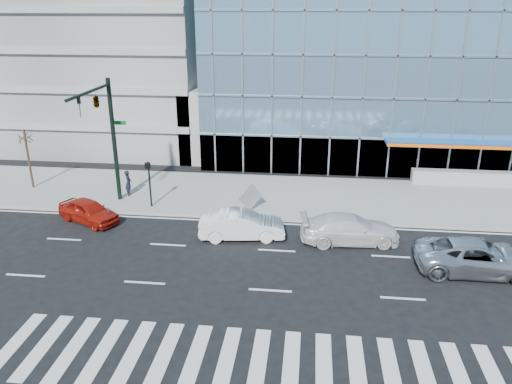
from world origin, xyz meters
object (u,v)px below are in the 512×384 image
(pedestrian, at_px, (128,183))
(red_sedan, at_px, (88,211))
(traffic_signal, at_px, (102,115))
(ped_signal_post, at_px, (149,177))
(silver_suv, at_px, (477,257))
(white_suv, at_px, (350,229))
(tilted_panel, at_px, (251,197))
(street_tree_near, at_px, (25,138))
(white_sedan, at_px, (242,225))

(pedestrian, bearing_deg, red_sedan, 152.87)
(traffic_signal, relative_size, ped_signal_post, 2.67)
(ped_signal_post, distance_m, silver_suv, 19.44)
(silver_suv, height_order, white_suv, silver_suv)
(tilted_panel, bearing_deg, white_suv, -72.90)
(red_sedan, height_order, tilted_panel, tilted_panel)
(white_suv, height_order, tilted_panel, tilted_panel)
(silver_suv, relative_size, white_suv, 1.09)
(red_sedan, height_order, pedestrian, pedestrian)
(ped_signal_post, bearing_deg, traffic_signal, -171.48)
(pedestrian, bearing_deg, tilted_panel, -115.48)
(ped_signal_post, relative_size, pedestrian, 1.69)
(traffic_signal, height_order, silver_suv, traffic_signal)
(traffic_signal, height_order, white_suv, traffic_signal)
(white_suv, bearing_deg, ped_signal_post, 68.19)
(traffic_signal, bearing_deg, white_suv, -11.60)
(silver_suv, bearing_deg, street_tree_near, 73.12)
(white_suv, bearing_deg, pedestrian, 63.88)
(ped_signal_post, height_order, tilted_panel, ped_signal_post)
(ped_signal_post, relative_size, white_suv, 0.55)
(silver_suv, distance_m, red_sedan, 21.81)
(white_sedan, bearing_deg, white_suv, -96.23)
(red_sedan, bearing_deg, pedestrian, 13.15)
(traffic_signal, xyz_separation_m, tilted_panel, (8.97, 0.43, -5.10))
(ped_signal_post, bearing_deg, tilted_panel, 0.50)
(traffic_signal, relative_size, white_sedan, 1.67)
(white_sedan, bearing_deg, red_sedan, 75.39)
(silver_suv, bearing_deg, red_sedan, 80.74)
(pedestrian, bearing_deg, white_suv, -123.84)
(tilted_panel, bearing_deg, street_tree_near, 128.61)
(silver_suv, bearing_deg, white_suv, 66.59)
(white_suv, distance_m, pedestrian, 15.44)
(white_suv, relative_size, tilted_panel, 4.17)
(red_sedan, bearing_deg, tilted_panel, -49.08)
(ped_signal_post, height_order, white_suv, ped_signal_post)
(silver_suv, height_order, white_sedan, silver_suv)
(traffic_signal, distance_m, white_suv, 16.15)
(red_sedan, bearing_deg, white_suv, -67.41)
(pedestrian, distance_m, tilted_panel, 8.75)
(traffic_signal, height_order, tilted_panel, traffic_signal)
(ped_signal_post, distance_m, white_sedan, 7.48)
(street_tree_near, xyz_separation_m, white_sedan, (15.92, -6.15, -2.99))
(traffic_signal, bearing_deg, red_sedan, -105.90)
(ped_signal_post, height_order, pedestrian, ped_signal_post)
(white_sedan, bearing_deg, pedestrian, 49.98)
(white_suv, distance_m, white_sedan, 6.00)
(white_suv, xyz_separation_m, pedestrian, (-14.52, 5.22, 0.25))
(street_tree_near, relative_size, white_suv, 0.78)
(pedestrian, bearing_deg, white_sedan, -136.34)
(silver_suv, distance_m, pedestrian, 21.98)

